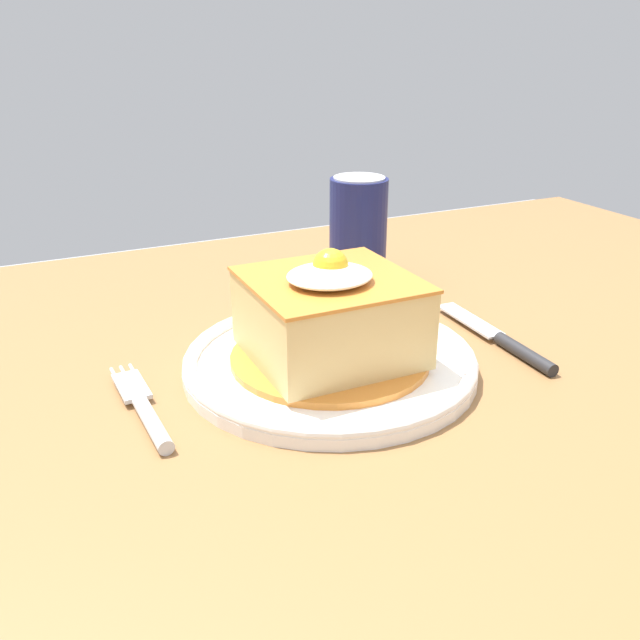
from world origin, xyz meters
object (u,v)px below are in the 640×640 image
Objects in this scene: fork at (145,411)px; soda_can at (358,231)px; knife at (508,343)px; main_plate at (330,361)px.

soda_can is (0.29, 0.20, 0.06)m from fork.
soda_can is (-0.04, 0.22, 0.06)m from knife.
fork is 0.33m from knife.
main_plate is 1.53× the size of knife.
knife is (0.33, -0.02, 0.00)m from fork.
knife is 0.23m from soda_can.
fork is 0.36m from soda_can.
soda_can is at bearing 55.78° from main_plate.
knife is at bearing -11.15° from main_plate.
main_plate is at bearing -124.22° from soda_can.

